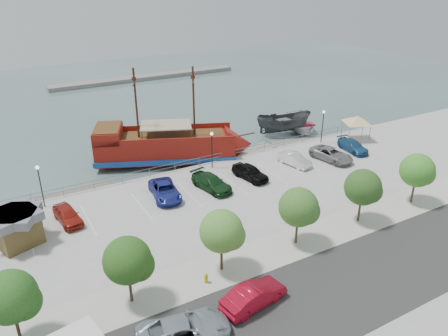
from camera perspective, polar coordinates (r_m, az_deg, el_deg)
ground at (r=44.88m, az=2.38°, el=-4.15°), size 160.00×160.00×0.00m
land_slab at (r=32.27m, az=23.56°, el=-19.07°), size 100.00×58.00×1.20m
street at (r=34.11m, az=17.09°, el=-13.85°), size 100.00×8.00×0.04m
sidewalk at (r=37.50m, az=10.55°, el=-9.17°), size 100.00×4.00×0.05m
seawall_railing at (r=50.29m, az=-2.26°, el=1.12°), size 50.00×0.06×1.00m
far_shore at (r=95.90m, az=-10.12°, el=11.57°), size 40.00×3.00×0.80m
pirate_ship at (r=53.04m, az=-6.15°, el=2.86°), size 19.31×12.09×12.07m
patrol_boat at (r=62.28m, az=7.77°, el=5.63°), size 8.32×5.35×3.02m
speedboat at (r=63.96m, az=9.93°, el=5.23°), size 6.08×7.55×1.39m
dock_west at (r=47.97m, az=-18.90°, el=-3.28°), size 7.54×2.51×0.42m
dock_mid at (r=55.23m, az=3.67°, el=1.85°), size 8.09×4.84×0.45m
dock_east at (r=59.41m, az=9.79°, el=3.21°), size 7.97×4.40×0.44m
shed at (r=39.45m, az=-25.57°, el=-6.94°), size 4.50×4.50×2.92m
canopy_tent at (r=59.21m, az=17.09°, el=6.50°), size 5.73×5.73×3.69m
street_van at (r=28.14m, az=-5.23°, el=-20.34°), size 6.10×3.58×1.59m
street_sedan at (r=30.33m, az=3.91°, el=-16.29°), size 5.01×2.43×1.58m
fire_hydrant at (r=32.24m, az=-2.37°, el=-14.14°), size 0.29×0.29×0.83m
lamp_post_left at (r=43.63m, az=-22.96°, el=-1.33°), size 0.36×0.36×4.28m
lamp_post_mid at (r=48.30m, az=-1.60°, el=3.21°), size 0.36×0.36×4.28m
lamp_post_right at (r=57.09m, az=12.81°, el=6.03°), size 0.36×0.36×4.28m
tree_a at (r=28.99m, az=-25.86°, el=-15.05°), size 3.30×3.20×5.00m
tree_b at (r=29.60m, az=-12.18°, el=-11.86°), size 3.30×3.20×5.00m
tree_c at (r=31.79m, az=-0.04°, el=-8.39°), size 3.30×3.20×5.00m
tree_d at (r=35.25m, az=9.96°, el=-5.20°), size 3.30×3.20×5.00m
tree_e at (r=39.66m, az=17.88°, el=-2.53°), size 3.30×3.20×5.00m
tree_f at (r=44.73m, az=24.09°, el=-0.39°), size 3.30×3.20×5.00m
parked_car_a at (r=41.26m, az=-19.76°, el=-5.79°), size 2.25×4.41×1.44m
parked_car_c at (r=43.27m, az=-7.73°, el=-2.94°), size 3.14×5.54×1.46m
parked_car_d at (r=44.43m, az=-1.65°, el=-1.92°), size 3.03×5.40×1.48m
parked_car_e at (r=46.67m, az=3.43°, el=-0.54°), size 2.63×4.78×1.54m
parked_car_f at (r=50.51m, az=9.15°, el=1.14°), size 2.34×4.51×1.41m
parked_car_g at (r=52.64m, az=13.85°, el=1.75°), size 3.38×5.67×1.48m
parked_car_h at (r=56.01m, az=16.48°, el=2.78°), size 2.44×4.86×1.35m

